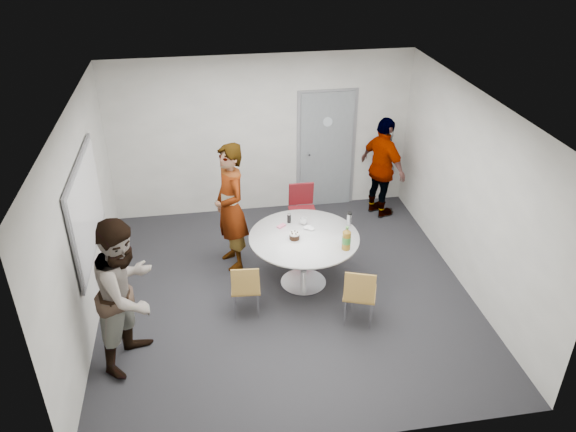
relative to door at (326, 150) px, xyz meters
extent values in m
plane|color=black|center=(-1.10, -2.48, -1.03)|extent=(5.00, 5.00, 0.00)
plane|color=silver|center=(-1.10, -2.48, 1.67)|extent=(5.00, 5.00, 0.00)
plane|color=#B1AFA8|center=(-1.10, 0.02, 0.32)|extent=(5.00, 0.00, 5.00)
plane|color=#B1AFA8|center=(-3.60, -2.48, 0.32)|extent=(0.00, 5.00, 5.00)
plane|color=#B1AFA8|center=(1.40, -2.48, 0.32)|extent=(0.00, 5.00, 5.00)
plane|color=#B1AFA8|center=(-1.10, -4.98, 0.32)|extent=(5.00, 0.00, 5.00)
cube|color=slate|center=(0.00, -0.01, 0.00)|extent=(0.90, 0.05, 2.05)
cube|color=gray|center=(0.00, 0.01, 0.00)|extent=(1.02, 0.04, 2.12)
cylinder|color=#B2BFC6|center=(0.00, -0.04, 0.52)|extent=(0.16, 0.01, 0.16)
cylinder|color=silver|center=(-0.32, -0.07, -0.01)|extent=(0.04, 0.14, 0.04)
cube|color=gray|center=(-3.56, -2.28, 0.42)|extent=(0.03, 1.90, 1.25)
cube|color=white|center=(-3.54, -2.28, 0.42)|extent=(0.01, 1.78, 1.13)
cylinder|color=white|center=(-0.82, -2.30, -0.26)|extent=(1.50, 1.50, 0.03)
cylinder|color=silver|center=(-0.82, -2.30, -0.64)|extent=(0.09, 0.09, 0.73)
cylinder|color=silver|center=(-0.82, -2.30, -1.01)|extent=(0.64, 0.64, 0.02)
cylinder|color=white|center=(-0.96, -2.36, -0.24)|extent=(0.18, 0.18, 0.01)
cylinder|color=black|center=(-0.96, -2.36, -0.20)|extent=(0.14, 0.14, 0.07)
cylinder|color=white|center=(-0.96, -2.36, -0.15)|extent=(0.14, 0.14, 0.02)
cylinder|color=olive|center=(-0.34, -2.70, -0.11)|extent=(0.11, 0.11, 0.26)
cylinder|color=#368133|center=(-0.34, -2.70, -0.10)|extent=(0.12, 0.12, 0.10)
cone|color=olive|center=(-0.34, -2.70, 0.04)|extent=(0.11, 0.11, 0.05)
cylinder|color=#539241|center=(-0.34, -2.70, 0.08)|extent=(0.04, 0.04, 0.03)
imported|color=white|center=(-0.77, -1.97, -0.20)|extent=(0.15, 0.15, 0.09)
cylinder|color=black|center=(-0.96, -1.90, -0.18)|extent=(0.06, 0.06, 0.13)
cylinder|color=silver|center=(-0.14, -2.12, -0.15)|extent=(0.07, 0.07, 0.18)
cylinder|color=black|center=(-0.14, -2.12, -0.05)|extent=(0.07, 0.07, 0.03)
cube|color=#DD6E8C|center=(-1.09, -2.00, -0.23)|extent=(0.14, 0.13, 0.02)
ellipsoid|color=white|center=(-0.72, -2.13, -0.23)|extent=(0.20, 0.20, 0.03)
cube|color=olive|center=(-1.68, -2.79, -0.63)|extent=(0.40, 0.40, 0.03)
cube|color=olive|center=(-1.69, -2.96, -0.42)|extent=(0.36, 0.11, 0.36)
cylinder|color=silver|center=(-1.52, -2.65, -0.83)|extent=(0.02, 0.02, 0.40)
cylinder|color=silver|center=(-1.82, -2.63, -0.83)|extent=(0.02, 0.02, 0.40)
cylinder|color=silver|center=(-1.54, -2.95, -0.83)|extent=(0.02, 0.02, 0.40)
cylinder|color=silver|center=(-1.84, -2.93, -0.83)|extent=(0.02, 0.02, 0.40)
cube|color=olive|center=(-0.27, -3.20, -0.60)|extent=(0.51, 0.51, 0.03)
cube|color=olive|center=(-0.33, -3.38, -0.38)|extent=(0.39, 0.21, 0.38)
cylinder|color=silver|center=(-0.06, -3.10, -0.81)|extent=(0.02, 0.02, 0.43)
cylinder|color=silver|center=(-0.36, -2.99, -0.81)|extent=(0.02, 0.02, 0.43)
cylinder|color=silver|center=(-0.17, -3.40, -0.81)|extent=(0.02, 0.02, 0.43)
cylinder|color=silver|center=(-0.47, -3.29, -0.81)|extent=(0.02, 0.02, 0.43)
cube|color=maroon|center=(-0.59, -1.06, -0.58)|extent=(0.42, 0.42, 0.03)
cube|color=maroon|center=(-0.59, -0.86, -0.35)|extent=(0.40, 0.10, 0.40)
cylinder|color=silver|center=(-0.77, -1.22, -0.80)|extent=(0.02, 0.02, 0.45)
cylinder|color=silver|center=(-0.43, -1.23, -0.80)|extent=(0.02, 0.02, 0.45)
cylinder|color=silver|center=(-0.76, -0.89, -0.80)|extent=(0.02, 0.02, 0.45)
cylinder|color=silver|center=(-0.42, -0.89, -0.80)|extent=(0.02, 0.02, 0.45)
imported|color=#A5C6EA|center=(-1.76, -1.65, -0.07)|extent=(0.64, 0.80, 1.92)
imported|color=white|center=(-3.05, -3.41, -0.09)|extent=(1.05, 1.14, 1.88)
imported|color=black|center=(0.85, -0.53, -0.16)|extent=(0.80, 1.10, 1.74)
camera|label=1|loc=(-2.09, -8.66, 3.77)|focal=35.00mm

